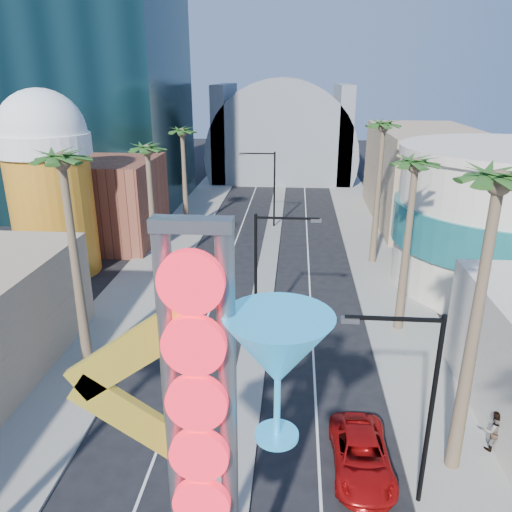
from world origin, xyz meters
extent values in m
cube|color=gray|center=(-9.50, 35.00, 0.07)|extent=(5.00, 100.00, 0.15)
cube|color=gray|center=(9.50, 35.00, 0.07)|extent=(5.00, 100.00, 0.15)
cube|color=gray|center=(0.00, 38.00, 0.07)|extent=(1.60, 84.00, 0.15)
cube|color=brown|center=(-16.00, 38.00, 4.00)|extent=(10.00, 10.00, 8.00)
cube|color=tan|center=(16.00, 48.00, 5.00)|extent=(10.00, 20.00, 10.00)
cylinder|color=#B76618|center=(-17.00, 30.00, 5.00)|extent=(6.40, 6.40, 10.00)
cylinder|color=white|center=(-17.00, 30.00, 10.40)|extent=(7.00, 7.00, 1.60)
sphere|color=white|center=(-17.00, 30.00, 11.20)|extent=(6.60, 6.60, 6.60)
cylinder|color=beige|center=(18.00, 30.00, 5.00)|extent=(16.00, 16.00, 10.00)
cylinder|color=teal|center=(18.00, 30.00, 5.00)|extent=(16.60, 16.60, 3.00)
cylinder|color=slate|center=(0.00, 72.00, 4.00)|extent=(22.00, 16.00, 22.00)
cube|color=slate|center=(-9.00, 72.00, 7.00)|extent=(2.00, 16.00, 14.00)
cube|color=slate|center=(9.00, 72.00, 7.00)|extent=(2.00, 16.00, 14.00)
cylinder|color=slate|center=(-0.70, 3.00, 6.50)|extent=(0.44, 0.44, 12.00)
cylinder|color=slate|center=(0.70, 3.00, 6.50)|extent=(0.44, 0.44, 12.00)
cube|color=slate|center=(0.00, 3.00, 12.40)|extent=(1.80, 0.50, 0.30)
cylinder|color=red|center=(0.00, 2.65, 11.20)|extent=(1.50, 0.25, 1.50)
cylinder|color=red|center=(0.00, 2.65, 9.65)|extent=(1.50, 0.25, 1.50)
cylinder|color=red|center=(0.00, 2.65, 8.10)|extent=(1.50, 0.25, 1.50)
cylinder|color=red|center=(0.00, 2.65, 6.55)|extent=(1.50, 0.25, 1.50)
cylinder|color=red|center=(0.00, 2.65, 5.00)|extent=(1.50, 0.25, 1.50)
cube|color=yellow|center=(-1.60, 3.00, 9.20)|extent=(3.47, 0.25, 2.80)
cube|color=yellow|center=(-1.60, 3.00, 7.20)|extent=(3.47, 0.25, 2.80)
cone|color=#2290C5|center=(1.90, 3.00, 9.40)|extent=(2.60, 2.60, 1.80)
cylinder|color=#2290C5|center=(1.90, 3.00, 7.80)|extent=(0.16, 0.16, 1.60)
cylinder|color=#2290C5|center=(1.90, 3.00, 7.00)|extent=(1.10, 1.10, 0.12)
cylinder|color=black|center=(0.00, 20.00, 4.00)|extent=(0.18, 0.18, 8.00)
cube|color=black|center=(1.80, 20.00, 7.80)|extent=(3.60, 0.12, 0.12)
cube|color=slate|center=(3.40, 20.00, 7.70)|extent=(0.60, 0.25, 0.18)
cylinder|color=black|center=(0.00, 44.00, 4.00)|extent=(0.18, 0.18, 8.00)
cube|color=black|center=(-1.80, 44.00, 7.80)|extent=(3.60, 0.12, 0.12)
cube|color=slate|center=(-3.40, 44.00, 7.70)|extent=(0.60, 0.25, 0.18)
cylinder|color=black|center=(7.20, 8.00, 4.00)|extent=(0.18, 0.18, 8.00)
cube|color=black|center=(5.58, 8.00, 7.80)|extent=(3.24, 0.12, 0.12)
cube|color=slate|center=(4.14, 8.00, 7.70)|extent=(0.60, 0.25, 0.18)
cylinder|color=brown|center=(-9.00, 16.00, 5.75)|extent=(0.40, 0.40, 11.50)
sphere|color=#264B19|center=(-9.00, 16.00, 11.50)|extent=(2.40, 2.40, 2.40)
cylinder|color=brown|center=(-9.00, 30.00, 5.00)|extent=(0.40, 0.40, 10.00)
sphere|color=#264B19|center=(-9.00, 30.00, 10.00)|extent=(2.40, 2.40, 2.40)
cylinder|color=brown|center=(-9.00, 42.00, 5.00)|extent=(0.40, 0.40, 10.00)
sphere|color=#264B19|center=(-9.00, 42.00, 10.00)|extent=(2.40, 2.40, 2.40)
cylinder|color=brown|center=(9.00, 10.00, 6.00)|extent=(0.40, 0.40, 12.00)
sphere|color=#264B19|center=(9.00, 10.00, 12.00)|extent=(2.40, 2.40, 2.40)
cylinder|color=brown|center=(9.00, 22.00, 5.25)|extent=(0.40, 0.40, 10.50)
sphere|color=#264B19|center=(9.00, 22.00, 10.50)|extent=(2.40, 2.40, 2.40)
cylinder|color=brown|center=(9.00, 34.00, 5.75)|extent=(0.40, 0.40, 11.50)
sphere|color=#264B19|center=(9.00, 34.00, 11.50)|extent=(2.40, 2.40, 2.40)
imported|color=#A70D0C|center=(5.20, 9.57, 0.70)|extent=(2.41, 5.10, 1.41)
imported|color=gray|center=(10.92, 11.06, 1.10)|extent=(0.94, 0.74, 1.90)
camera|label=1|loc=(2.20, -7.11, 15.44)|focal=35.00mm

